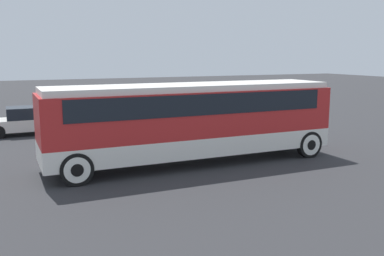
{
  "coord_description": "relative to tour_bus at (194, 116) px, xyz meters",
  "views": [
    {
      "loc": [
        -6.57,
        -14.55,
        4.1
      ],
      "look_at": [
        0.0,
        0.0,
        1.36
      ],
      "focal_mm": 40.0,
      "sensor_mm": 36.0,
      "label": 1
    }
  ],
  "objects": [
    {
      "name": "ground_plane",
      "position": [
        -0.1,
        -0.0,
        -1.83
      ],
      "size": [
        120.0,
        120.0,
        0.0
      ],
      "primitive_type": "plane",
      "color": "#2D2D30"
    },
    {
      "name": "parked_car_near",
      "position": [
        -1.41,
        5.41,
        -1.14
      ],
      "size": [
        4.11,
        1.88,
        1.36
      ],
      "color": "maroon",
      "rests_on": "ground_plane"
    },
    {
      "name": "tour_bus",
      "position": [
        0.0,
        0.0,
        0.0
      ],
      "size": [
        11.1,
        2.58,
        3.02
      ],
      "color": "silver",
      "rests_on": "ground_plane"
    },
    {
      "name": "parked_car_mid",
      "position": [
        -5.13,
        9.03,
        -1.12
      ],
      "size": [
        4.48,
        1.78,
        1.43
      ],
      "color": "silver",
      "rests_on": "ground_plane"
    }
  ]
}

